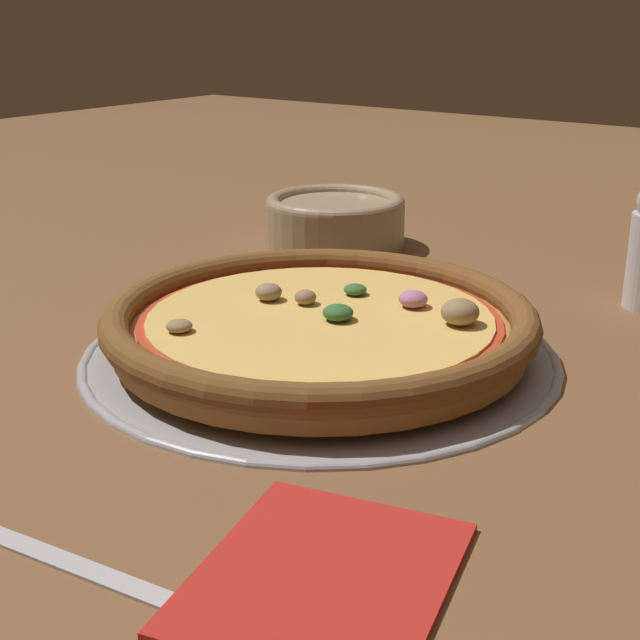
{
  "coord_description": "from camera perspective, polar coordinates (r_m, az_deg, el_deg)",
  "views": [
    {
      "loc": [
        0.52,
        0.38,
        0.26
      ],
      "look_at": [
        0.0,
        0.0,
        0.03
      ],
      "focal_mm": 50.0,
      "sensor_mm": 36.0,
      "label": 1
    }
  ],
  "objects": [
    {
      "name": "ground_plane",
      "position": [
        0.69,
        0.0,
        -2.25
      ],
      "size": [
        3.0,
        3.0,
        0.0
      ],
      "primitive_type": "plane",
      "color": "brown"
    },
    {
      "name": "pizza_tray",
      "position": [
        0.69,
        0.0,
        -1.95
      ],
      "size": [
        0.37,
        0.37,
        0.01
      ],
      "color": "#9E9EA3",
      "rests_on": "ground_plane"
    },
    {
      "name": "pizza",
      "position": [
        0.69,
        0.04,
        -0.17
      ],
      "size": [
        0.33,
        0.33,
        0.04
      ],
      "color": "#A86B33",
      "rests_on": "pizza_tray"
    },
    {
      "name": "bowl_near",
      "position": [
        1.0,
        0.97,
        6.43
      ],
      "size": [
        0.15,
        0.15,
        0.06
      ],
      "color": "#9E8466",
      "rests_on": "ground_plane"
    },
    {
      "name": "napkin",
      "position": [
        0.44,
        0.22,
        -15.91
      ],
      "size": [
        0.16,
        0.15,
        0.01
      ],
      "rotation": [
        0.0,
        0.0,
        0.24
      ],
      "color": "#B2231E",
      "rests_on": "ground_plane"
    },
    {
      "name": "fork",
      "position": [
        0.44,
        -12.13,
        -16.24
      ],
      "size": [
        0.04,
        0.19,
        0.0
      ],
      "rotation": [
        0.0,
        0.0,
        7.98
      ],
      "color": "#B7B7BC",
      "rests_on": "ground_plane"
    }
  ]
}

